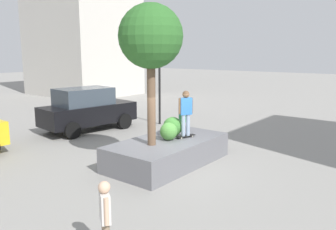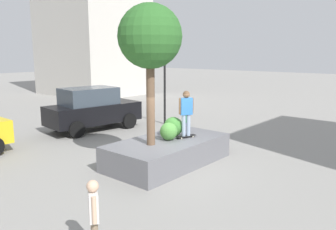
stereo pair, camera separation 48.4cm
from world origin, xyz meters
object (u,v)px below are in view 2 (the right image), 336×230
object	(u,v)px
pedestrian_crossing	(94,212)
traffic_light_corner	(165,64)
skateboard	(186,136)
skateboarder	(186,110)
sedan_parked	(92,108)
passerby_with_bag	(186,118)
plaza_tree	(150,38)
planter_ledge	(168,152)

from	to	relation	value
pedestrian_crossing	traffic_light_corner	bearing A→B (deg)	34.69
skateboard	skateboarder	world-z (taller)	skateboarder
traffic_light_corner	sedan_parked	bearing A→B (deg)	152.11
skateboarder	sedan_parked	distance (m)	6.91
skateboard	passerby_with_bag	bearing A→B (deg)	37.62
traffic_light_corner	passerby_with_bag	world-z (taller)	traffic_light_corner
traffic_light_corner	passerby_with_bag	bearing A→B (deg)	-120.88
skateboard	skateboarder	xyz separation A→B (m)	(0.00, 0.00, 0.97)
skateboarder	sedan_parked	world-z (taller)	skateboarder
passerby_with_bag	plaza_tree	bearing A→B (deg)	-156.76
passerby_with_bag	pedestrian_crossing	distance (m)	9.81
plaza_tree	sedan_parked	size ratio (longest dim) A/B	0.94
planter_ledge	traffic_light_corner	size ratio (longest dim) A/B	0.93
skateboard	traffic_light_corner	distance (m)	7.08
plaza_tree	sedan_parked	xyz separation A→B (m)	(2.49, 6.46, -3.29)
skateboarder	passerby_with_bag	distance (m)	3.76
traffic_light_corner	pedestrian_crossing	world-z (taller)	traffic_light_corner
plaza_tree	skateboarder	distance (m)	2.94
planter_ledge	passerby_with_bag	distance (m)	4.04
skateboarder	planter_ledge	bearing A→B (deg)	155.94
skateboard	skateboarder	bearing A→B (deg)	90.00
plaza_tree	passerby_with_bag	world-z (taller)	plaza_tree
skateboarder	passerby_with_bag	bearing A→B (deg)	37.62
skateboard	skateboarder	size ratio (longest dim) A/B	0.50
sedan_parked	skateboarder	bearing A→B (deg)	-98.16
sedan_parked	pedestrian_crossing	world-z (taller)	sedan_parked
skateboarder	passerby_with_bag	size ratio (longest dim) A/B	1.06
skateboarder	passerby_with_bag	xyz separation A→B (m)	(2.87, 2.21, -1.01)
traffic_light_corner	passerby_with_bag	xyz separation A→B (m)	(-1.63, -2.72, -2.42)
skateboard	traffic_light_corner	bearing A→B (deg)	47.64
plaza_tree	pedestrian_crossing	distance (m)	6.16
plaza_tree	sedan_parked	world-z (taller)	plaza_tree
planter_ledge	pedestrian_crossing	xyz separation A→B (m)	(-5.21, -2.54, 0.45)
planter_ledge	traffic_light_corner	bearing A→B (deg)	41.94
passerby_with_bag	planter_ledge	bearing A→B (deg)	-151.53
passerby_with_bag	pedestrian_crossing	bearing A→B (deg)	-152.99
sedan_parked	traffic_light_corner	size ratio (longest dim) A/B	1.01
planter_ledge	skateboarder	distance (m)	1.63
traffic_light_corner	passerby_with_bag	size ratio (longest dim) A/B	3.16
passerby_with_bag	sedan_parked	bearing A→B (deg)	112.46
traffic_light_corner	skateboard	bearing A→B (deg)	-132.36
sedan_parked	plaza_tree	bearing A→B (deg)	-111.03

